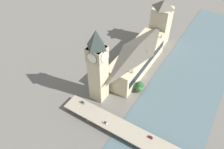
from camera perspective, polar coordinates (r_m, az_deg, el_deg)
ground_plane at (r=221.57m, az=8.84°, el=-0.80°), size 600.00×600.00×0.00m
river_water at (r=215.22m, az=18.06°, el=-4.45°), size 64.47×360.00×0.30m
parliament_hall at (r=222.09m, az=6.63°, el=4.50°), size 24.33×85.36×28.96m
clock_tower at (r=175.93m, az=-3.77°, el=2.49°), size 13.88×13.88×69.55m
victoria_tower at (r=259.75m, az=12.62°, el=13.11°), size 19.42×19.42×57.13m
road_bridge at (r=170.65m, az=11.08°, el=-17.81°), size 160.95×15.12×5.29m
car_northbound_tail at (r=190.70m, az=-7.72°, el=-7.24°), size 4.76×1.75×1.37m
car_southbound_lead at (r=176.53m, az=-1.80°, el=-12.48°), size 3.87×1.93×1.28m
car_southbound_mid at (r=171.82m, az=10.01°, el=-15.83°), size 3.83×1.75×1.38m
tree_embankment_near at (r=203.15m, az=7.14°, el=-3.60°), size 6.74×6.74×8.35m
tree_embankment_mid at (r=203.56m, az=7.19°, el=-2.89°), size 7.93×7.93×10.41m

